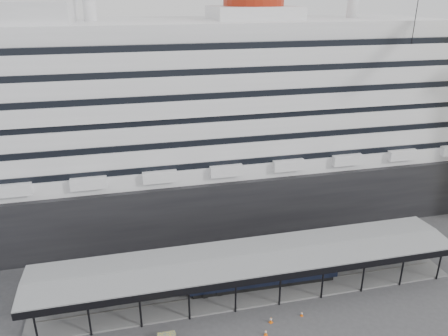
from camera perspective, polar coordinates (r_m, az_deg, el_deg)
The scene contains 7 objects.
ground at distance 57.34m, azimuth 4.69°, elevation -18.31°, with size 200.00×200.00×0.00m, color #3C3C3F.
cruise_ship at distance 77.05m, azimuth -2.17°, elevation 7.96°, with size 130.00×30.00×43.90m.
platform_canopy at distance 59.64m, azimuth 3.26°, elevation -13.58°, with size 56.00×9.18×5.30m.
pullman_carriage at distance 60.12m, azimuth 5.17°, elevation -13.21°, with size 20.46×3.12×20.04m.
traffic_cone_left at distance 54.25m, azimuth 5.48°, elevation -20.59°, with size 0.53×0.53×0.80m.
traffic_cone_mid at distance 55.87m, azimuth 6.15°, elevation -19.10°, with size 0.57×0.57×0.84m.
traffic_cone_right at distance 57.33m, azimuth 10.13°, elevation -18.23°, with size 0.41×0.41×0.65m.
Camera 1 is at (-14.38, -41.35, 37.04)m, focal length 35.00 mm.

